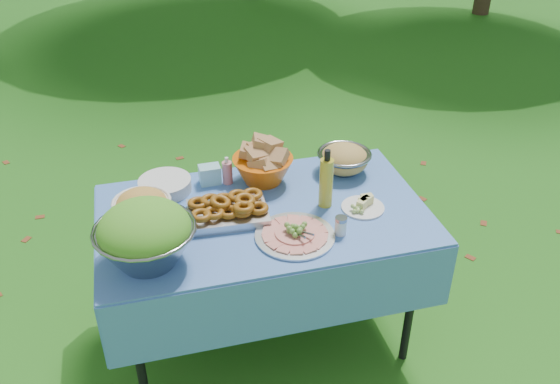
% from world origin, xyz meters
% --- Properties ---
extents(ground, '(80.00, 80.00, 0.00)m').
position_xyz_m(ground, '(0.00, 0.00, 0.00)').
color(ground, '#0B3C0B').
rests_on(ground, ground).
extents(picnic_table, '(1.46, 0.86, 0.76)m').
position_xyz_m(picnic_table, '(0.00, 0.00, 0.38)').
color(picnic_table, '#80CBF6').
rests_on(picnic_table, ground).
extents(salad_bowl, '(0.46, 0.46, 0.26)m').
position_xyz_m(salad_bowl, '(-0.52, -0.22, 0.89)').
color(salad_bowl, gray).
rests_on(salad_bowl, picnic_table).
extents(pasta_bowl_white, '(0.33, 0.33, 0.14)m').
position_xyz_m(pasta_bowl_white, '(-0.52, 0.08, 0.83)').
color(pasta_bowl_white, silver).
rests_on(pasta_bowl_white, picnic_table).
extents(plate_stack, '(0.31, 0.31, 0.06)m').
position_xyz_m(plate_stack, '(-0.41, 0.30, 0.79)').
color(plate_stack, silver).
rests_on(plate_stack, picnic_table).
extents(wipes_box, '(0.10, 0.08, 0.09)m').
position_xyz_m(wipes_box, '(-0.19, 0.31, 0.81)').
color(wipes_box, '#8DCFDC').
rests_on(wipes_box, picnic_table).
extents(sanitizer_bottle, '(0.06, 0.06, 0.14)m').
position_xyz_m(sanitizer_bottle, '(-0.11, 0.29, 0.83)').
color(sanitizer_bottle, '#D67C85').
rests_on(sanitizer_bottle, picnic_table).
extents(bread_bowl, '(0.37, 0.37, 0.19)m').
position_xyz_m(bread_bowl, '(0.06, 0.27, 0.86)').
color(bread_bowl, '#D45809').
rests_on(bread_bowl, picnic_table).
extents(pasta_bowl_steel, '(0.26, 0.26, 0.14)m').
position_xyz_m(pasta_bowl_steel, '(0.47, 0.26, 0.83)').
color(pasta_bowl_steel, gray).
rests_on(pasta_bowl_steel, picnic_table).
extents(fried_tray, '(0.36, 0.26, 0.08)m').
position_xyz_m(fried_tray, '(-0.16, 0.00, 0.80)').
color(fried_tray, silver).
rests_on(fried_tray, picnic_table).
extents(charcuterie_platter, '(0.41, 0.41, 0.08)m').
position_xyz_m(charcuterie_platter, '(0.09, -0.21, 0.80)').
color(charcuterie_platter, silver).
rests_on(charcuterie_platter, picnic_table).
extents(oil_bottle, '(0.08, 0.08, 0.28)m').
position_xyz_m(oil_bottle, '(0.29, -0.01, 0.90)').
color(oil_bottle, gold).
rests_on(oil_bottle, picnic_table).
extents(cheese_plate, '(0.21, 0.21, 0.05)m').
position_xyz_m(cheese_plate, '(0.44, -0.08, 0.79)').
color(cheese_plate, silver).
rests_on(cheese_plate, picnic_table).
extents(shaker, '(0.05, 0.05, 0.08)m').
position_xyz_m(shaker, '(0.28, -0.24, 0.80)').
color(shaker, silver).
rests_on(shaker, picnic_table).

